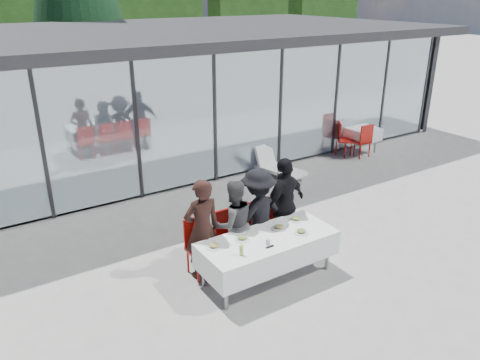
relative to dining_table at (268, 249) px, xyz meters
name	(u,v)px	position (x,y,z in m)	size (l,w,h in m)	color
ground	(281,268)	(0.36, 0.09, -0.54)	(90.00, 90.00, 0.00)	#9A9792
pavilion	(175,69)	(2.37, 8.26, 1.61)	(14.80, 8.80, 3.44)	gray
dining_table	(268,249)	(0.00, 0.00, 0.00)	(2.26, 0.96, 0.75)	white
diner_a	(202,229)	(-0.85, 0.63, 0.32)	(0.63, 0.63, 1.72)	#321B16
diner_chair_a	(199,244)	(-0.85, 0.75, 0.00)	(0.44, 0.44, 0.97)	#B5130C
diner_b	(233,224)	(-0.26, 0.63, 0.25)	(0.76, 0.76, 1.57)	#4C4C4C
diner_chair_b	(230,234)	(-0.26, 0.75, 0.00)	(0.44, 0.44, 0.97)	#B5130C
diner_c	(258,214)	(0.24, 0.63, 0.29)	(1.07, 1.07, 1.66)	black
diner_chair_c	(254,227)	(0.24, 0.75, 0.00)	(0.44, 0.44, 0.97)	#B5130C
diner_d	(284,204)	(0.82, 0.63, 0.34)	(1.03, 1.03, 1.75)	black
diner_chair_d	(280,219)	(0.82, 0.75, 0.00)	(0.44, 0.44, 0.97)	#B5130C
plate_a	(214,246)	(-0.89, 0.19, 0.24)	(0.24, 0.24, 0.07)	silver
plate_b	(242,238)	(-0.39, 0.16, 0.24)	(0.24, 0.24, 0.07)	silver
plate_c	(279,227)	(0.33, 0.14, 0.24)	(0.24, 0.24, 0.07)	silver
plate_d	(296,219)	(0.76, 0.23, 0.24)	(0.24, 0.24, 0.07)	silver
plate_extra	(301,232)	(0.54, -0.17, 0.24)	(0.24, 0.24, 0.07)	silver
juice_bottle	(241,250)	(-0.65, -0.22, 0.30)	(0.06, 0.06, 0.17)	#A6C853
drinking_glasses	(268,242)	(-0.13, -0.18, 0.26)	(0.07, 0.07, 0.10)	silver
folded_eyeglasses	(270,247)	(-0.16, -0.26, 0.22)	(0.14, 0.03, 0.01)	black
spare_table_right	(361,134)	(6.11, 3.81, 0.02)	(0.86, 0.86, 0.74)	white
spare_chair_a	(343,137)	(5.44, 3.87, 0.00)	(0.62, 0.62, 0.97)	#B5130C
spare_chair_b	(363,139)	(5.79, 3.42, 0.00)	(0.47, 0.47, 0.97)	#B5130C
lounger	(276,165)	(2.91, 3.65, -0.28)	(0.88, 1.43, 0.72)	white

